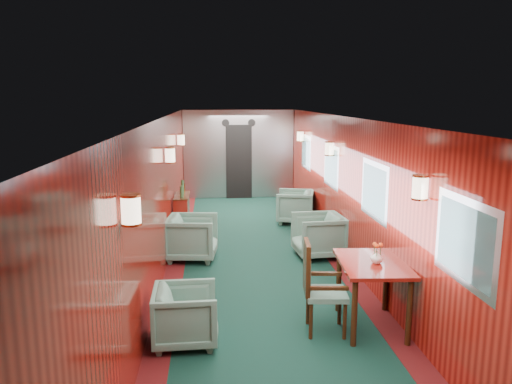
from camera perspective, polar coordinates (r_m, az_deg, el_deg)
The scene contains 12 objects.
room at distance 7.68m, azimuth 0.41°, elevation 2.70°, with size 12.00×12.10×2.40m.
bulkhead at distance 13.59m, azimuth -1.99°, elevation 4.28°, with size 2.98×0.17×2.39m.
windows_right at distance 8.23m, azimuth 10.61°, elevation 1.75°, with size 0.02×8.60×0.80m.
wall_sconces at distance 8.22m, azimuth 0.03°, elevation 4.32°, with size 2.97×7.97×0.25m.
dining_table at distance 6.10m, azimuth 13.16°, elevation -8.94°, with size 0.83×1.13×0.81m.
side_chair at distance 5.91m, azimuth 7.04°, elevation -10.34°, with size 0.53×0.56×1.09m.
credenza at distance 10.02m, azimuth -8.45°, elevation -2.56°, with size 0.29×0.92×1.10m.
flower_vase at distance 6.00m, azimuth 13.65°, elevation -7.24°, with size 0.14×0.14×0.15m, color silver.
armchair_left_near at distance 5.77m, azimuth -8.03°, elevation -13.78°, with size 0.69×0.71×0.65m, color #214D44.
armchair_left_far at distance 8.55m, azimuth -7.30°, elevation -5.18°, with size 0.80×0.83×0.75m, color #214D44.
armchair_right_near at distance 8.69m, azimuth 7.14°, elevation -4.95°, with size 0.80×0.82×0.75m, color #214D44.
armchair_right_far at distance 10.97m, azimuth 4.47°, elevation -1.67°, with size 0.77×0.79×0.72m, color #214D44.
Camera 1 is at (-0.73, -7.57, 2.70)m, focal length 35.00 mm.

